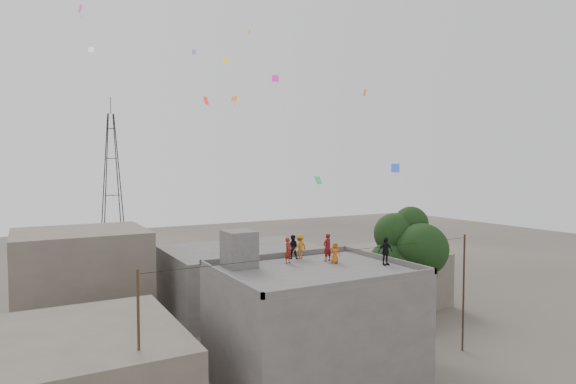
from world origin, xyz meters
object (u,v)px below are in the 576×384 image
(tree, at_px, (409,255))
(person_red_adult, at_px, (327,247))
(transmission_tower, at_px, (112,187))
(person_dark_adult, at_px, (385,251))
(stair_head_box, at_px, (239,249))

(tree, bearing_deg, person_red_adult, 169.48)
(transmission_tower, distance_m, person_dark_adult, 41.83)
(person_red_adult, height_order, person_dark_adult, person_red_adult)
(transmission_tower, xyz_separation_m, person_dark_adult, (8.16, -40.96, -2.18))
(stair_head_box, bearing_deg, person_red_adult, -10.97)
(tree, bearing_deg, transmission_tower, 106.09)
(stair_head_box, height_order, person_red_adult, stair_head_box)
(stair_head_box, distance_m, transmission_tower, 37.46)
(transmission_tower, distance_m, person_red_adult, 38.92)
(person_red_adult, xyz_separation_m, person_dark_adult, (2.20, -2.56, -0.02))
(transmission_tower, height_order, person_red_adult, transmission_tower)
(stair_head_box, relative_size, transmission_tower, 0.10)
(person_red_adult, distance_m, person_dark_adult, 3.38)
(transmission_tower, xyz_separation_m, person_red_adult, (5.96, -38.40, -2.16))
(person_red_adult, bearing_deg, transmission_tower, -93.84)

